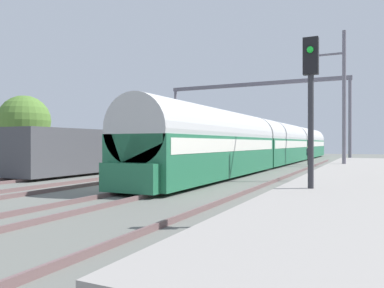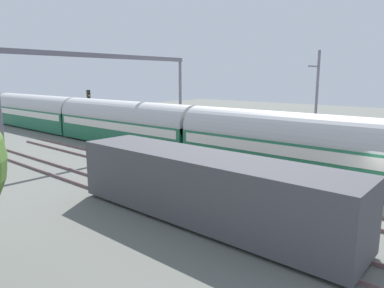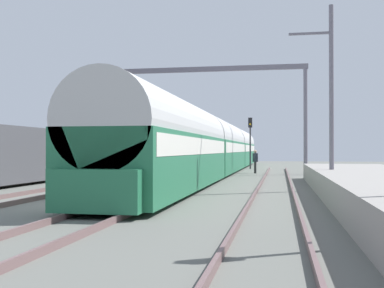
% 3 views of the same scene
% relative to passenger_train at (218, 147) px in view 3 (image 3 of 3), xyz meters
% --- Properties ---
extents(ground, '(120.00, 120.00, 0.00)m').
position_rel_passenger_train_xyz_m(ground, '(-2.19, -21.78, -1.97)').
color(ground, '#63655E').
extents(track_east, '(1.52, 60.00, 0.16)m').
position_rel_passenger_train_xyz_m(track_east, '(0.00, -21.78, -1.89)').
color(track_east, '#6C5252').
rests_on(track_east, ground).
extents(track_far_east, '(1.52, 60.00, 0.16)m').
position_rel_passenger_train_xyz_m(track_far_east, '(4.38, -21.78, -1.89)').
color(track_far_east, '#6C5252').
rests_on(track_far_east, ground).
extents(passenger_train, '(2.93, 49.20, 3.82)m').
position_rel_passenger_train_xyz_m(passenger_train, '(0.00, 0.00, 0.00)').
color(passenger_train, '#236B47').
rests_on(passenger_train, ground).
extents(person_crossing, '(0.41, 0.47, 1.73)m').
position_rel_passenger_train_xyz_m(person_crossing, '(2.79, -0.04, -0.94)').
color(person_crossing, '#282828').
rests_on(person_crossing, ground).
extents(railway_signal_far, '(0.36, 0.30, 4.67)m').
position_rel_passenger_train_xyz_m(railway_signal_far, '(1.92, 8.34, 1.04)').
color(railway_signal_far, '#2D2D33').
rests_on(railway_signal_far, ground).
extents(catenary_gantry, '(17.53, 0.28, 7.86)m').
position_rel_passenger_train_xyz_m(catenary_gantry, '(-2.19, -0.89, 3.99)').
color(catenary_gantry, slate).
rests_on(catenary_gantry, ground).
extents(catenary_pole_east_mid, '(1.90, 0.20, 8.00)m').
position_rel_passenger_train_xyz_m(catenary_pole_east_mid, '(6.73, -14.56, 2.18)').
color(catenary_pole_east_mid, slate).
rests_on(catenary_pole_east_mid, ground).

